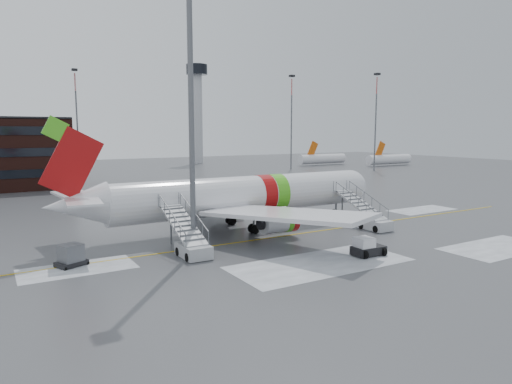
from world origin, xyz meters
TOP-DOWN VIEW (x-y plane):
  - ground at (0.00, 0.00)m, footprint 260.00×260.00m
  - airliner at (-5.55, 3.87)m, footprint 35.03×32.97m
  - airstair_fwd at (6.30, -2.66)m, footprint 2.05×7.70m
  - airstair_aft at (-13.52, -2.66)m, footprint 2.05×7.70m
  - pushback_tug at (-1.44, -10.14)m, footprint 2.75×2.12m
  - uld_container at (-22.25, -1.03)m, footprint 2.43×2.14m
  - light_mast_near at (-12.91, -2.00)m, footprint 1.20×1.20m
  - control_tower at (30.00, 95.00)m, footprint 6.40×6.40m
  - light_mast_far_ne at (42.00, 62.00)m, footprint 1.20×1.20m
  - light_mast_far_n at (-8.00, 78.00)m, footprint 1.20×1.20m
  - light_mast_far_e at (58.00, 48.00)m, footprint 1.20×1.20m
  - distant_aircraft at (62.50, 64.00)m, footprint 35.00×18.00m

SIDE VIEW (x-z plane):
  - ground at x=0.00m, z-range 0.00..0.00m
  - distant_aircraft at x=62.50m, z-range -4.00..4.00m
  - pushback_tug at x=-1.44m, z-range -0.09..1.44m
  - uld_container at x=-22.25m, z-range -0.05..1.59m
  - airstair_fwd at x=6.30m, z-range -0.68..2.81m
  - airstair_aft at x=-13.52m, z-range -0.68..2.81m
  - airliner at x=-5.55m, z-range -2.17..9.01m
  - light_mast_near at x=-12.91m, z-range 0.44..25.87m
  - light_mast_far_ne at x=42.00m, z-range 1.71..25.96m
  - light_mast_far_n at x=-8.00m, z-range 1.71..25.96m
  - light_mast_far_e at x=58.00m, z-range 1.71..25.96m
  - control_tower at x=30.00m, z-range 3.75..33.75m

